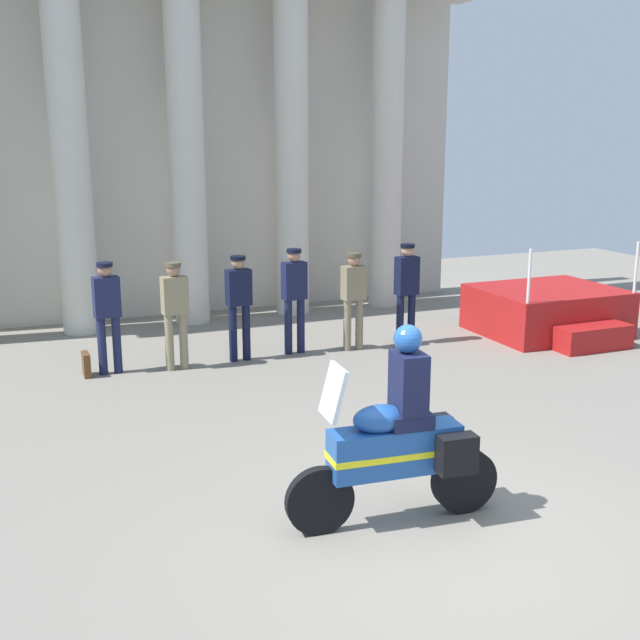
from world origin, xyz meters
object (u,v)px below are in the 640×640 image
(officer_in_row_3, at_px, (294,292))
(officer_in_row_4, at_px, (354,293))
(officer_in_row_2, at_px, (239,299))
(reviewing_stand, at_px, (549,312))
(officer_in_row_1, at_px, (175,307))
(officer_in_row_5, at_px, (407,286))
(officer_in_row_0, at_px, (107,309))
(briefcase_on_ground, at_px, (86,364))
(motorcycle_with_rider, at_px, (402,441))

(officer_in_row_3, xyz_separation_m, officer_in_row_4, (0.98, -0.18, -0.06))
(officer_in_row_2, bearing_deg, reviewing_stand, 170.89)
(officer_in_row_1, relative_size, officer_in_row_5, 0.96)
(officer_in_row_1, xyz_separation_m, officer_in_row_3, (2.00, 0.17, 0.04))
(officer_in_row_3, bearing_deg, officer_in_row_2, -0.16)
(reviewing_stand, relative_size, officer_in_row_4, 1.52)
(officer_in_row_2, bearing_deg, officer_in_row_3, 179.84)
(officer_in_row_0, relative_size, officer_in_row_2, 1.01)
(officer_in_row_3, distance_m, briefcase_on_ground, 3.44)
(officer_in_row_2, relative_size, motorcycle_with_rider, 0.81)
(officer_in_row_1, distance_m, motorcycle_with_rider, 5.71)
(officer_in_row_1, height_order, motorcycle_with_rider, motorcycle_with_rider)
(motorcycle_with_rider, height_order, briefcase_on_ground, motorcycle_with_rider)
(officer_in_row_4, relative_size, officer_in_row_5, 0.94)
(officer_in_row_2, xyz_separation_m, motorcycle_with_rider, (-0.18, -5.75, -0.21))
(officer_in_row_3, bearing_deg, motorcycle_with_rider, 74.67)
(officer_in_row_1, bearing_deg, officer_in_row_3, -179.33)
(officer_in_row_0, distance_m, motorcycle_with_rider, 6.11)
(officer_in_row_5, relative_size, briefcase_on_ground, 4.82)
(officer_in_row_5, bearing_deg, briefcase_on_ground, -6.28)
(officer_in_row_4, relative_size, briefcase_on_ground, 4.55)
(motorcycle_with_rider, bearing_deg, officer_in_row_4, -105.61)
(officer_in_row_2, distance_m, officer_in_row_3, 0.96)
(officer_in_row_3, bearing_deg, officer_in_row_5, 170.39)
(officer_in_row_4, bearing_deg, officer_in_row_3, -14.57)
(officer_in_row_3, height_order, briefcase_on_ground, officer_in_row_3)
(officer_in_row_1, xyz_separation_m, officer_in_row_5, (3.97, -0.01, 0.04))
(reviewing_stand, xyz_separation_m, briefcase_on_ground, (-8.04, 0.55, -0.22))
(officer_in_row_2, xyz_separation_m, officer_in_row_3, (0.96, 0.07, 0.03))
(officer_in_row_1, bearing_deg, briefcase_on_ground, -11.70)
(officer_in_row_0, relative_size, motorcycle_with_rider, 0.81)
(officer_in_row_3, height_order, officer_in_row_5, officer_in_row_3)
(officer_in_row_3, bearing_deg, reviewing_stand, 169.08)
(officer_in_row_0, relative_size, officer_in_row_1, 1.02)
(officer_in_row_1, relative_size, officer_in_row_2, 0.99)
(officer_in_row_0, bearing_deg, motorcycle_with_rider, 103.24)
(officer_in_row_3, bearing_deg, officer_in_row_0, -4.41)
(officer_in_row_2, bearing_deg, officer_in_row_1, 1.43)
(officer_in_row_2, bearing_deg, motorcycle_with_rider, 83.95)
(reviewing_stand, bearing_deg, officer_in_row_1, 176.80)
(officer_in_row_4, height_order, motorcycle_with_rider, motorcycle_with_rider)
(officer_in_row_4, bearing_deg, officer_in_row_2, -7.50)
(officer_in_row_3, distance_m, officer_in_row_5, 1.98)
(officer_in_row_5, height_order, motorcycle_with_rider, motorcycle_with_rider)
(officer_in_row_0, xyz_separation_m, officer_in_row_4, (3.96, -0.19, -0.04))
(officer_in_row_1, distance_m, officer_in_row_3, 2.01)
(officer_in_row_5, bearing_deg, reviewing_stand, 168.15)
(officer_in_row_4, bearing_deg, officer_in_row_5, 175.40)
(officer_in_row_1, distance_m, briefcase_on_ground, 1.57)
(reviewing_stand, distance_m, motorcycle_with_rider, 7.88)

